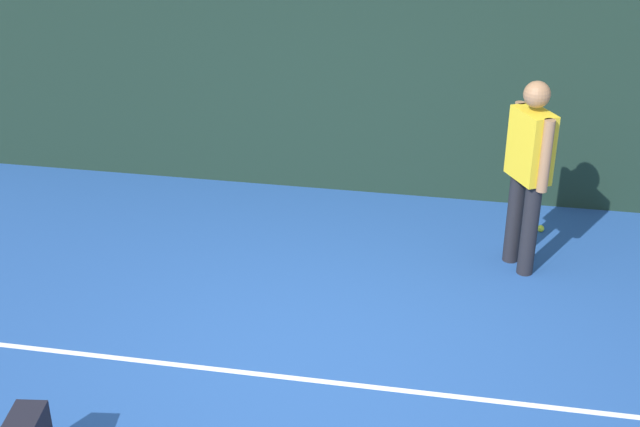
# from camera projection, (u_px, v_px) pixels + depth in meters

# --- Properties ---
(ground_plane) EXTENTS (12.00, 12.00, 0.00)m
(ground_plane) POSITION_uv_depth(u_px,v_px,m) (310.00, 357.00, 6.49)
(ground_plane) COLOR #234C93
(back_fence) EXTENTS (10.00, 0.10, 2.67)m
(back_fence) POSITION_uv_depth(u_px,v_px,m) (368.00, 66.00, 8.53)
(back_fence) COLOR #192D23
(back_fence) RESTS_ON ground
(court_line) EXTENTS (9.00, 0.05, 0.00)m
(court_line) POSITION_uv_depth(u_px,v_px,m) (303.00, 379.00, 6.25)
(court_line) COLOR white
(court_line) RESTS_ON ground
(tennis_player) EXTENTS (0.39, 0.47, 1.70)m
(tennis_player) POSITION_uv_depth(u_px,v_px,m) (529.00, 166.00, 7.27)
(tennis_player) COLOR black
(tennis_player) RESTS_ON ground
(tennis_ball_by_fence) EXTENTS (0.07, 0.07, 0.07)m
(tennis_ball_by_fence) POSITION_uv_depth(u_px,v_px,m) (541.00, 228.00, 8.27)
(tennis_ball_by_fence) COLOR #CCE033
(tennis_ball_by_fence) RESTS_ON ground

